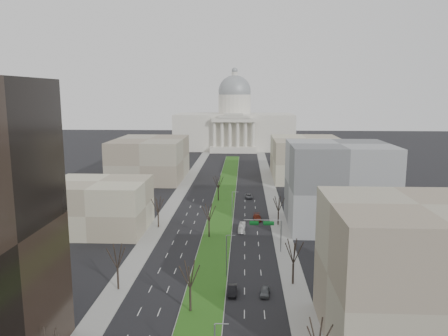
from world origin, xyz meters
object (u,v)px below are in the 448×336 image
(box_van, at_px, (242,227))
(car_red, at_px, (257,217))
(car_black, at_px, (232,290))
(car_grey_far, at_px, (249,196))
(car_grey_near, at_px, (265,292))

(box_van, bearing_deg, car_red, 70.55)
(car_black, relative_size, car_grey_far, 0.92)
(car_grey_far, bearing_deg, car_grey_near, -93.18)
(car_grey_near, relative_size, car_red, 0.75)
(car_grey_far, distance_m, box_van, 38.53)
(car_grey_near, height_order, box_van, box_van)
(car_grey_far, bearing_deg, car_red, -90.14)
(car_black, xyz_separation_m, box_van, (1.46, 39.20, 0.17))
(car_black, height_order, car_grey_far, car_black)
(car_red, height_order, box_van, box_van)
(car_grey_near, xyz_separation_m, car_grey_far, (-2.57, 77.84, 0.01))
(car_black, bearing_deg, car_grey_far, 87.54)
(box_van, bearing_deg, car_grey_far, 90.83)
(car_black, bearing_deg, box_van, 88.10)
(car_red, distance_m, box_van, 11.50)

